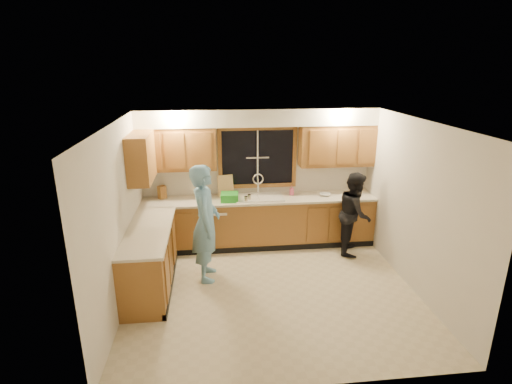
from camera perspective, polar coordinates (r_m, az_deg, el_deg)
floor at (r=6.16m, az=2.29°, el=-13.81°), size 4.20×4.20×0.00m
ceiling at (r=5.29m, az=2.63°, el=9.91°), size 4.20×4.20×0.00m
wall_back at (r=7.40m, az=0.21°, el=2.31°), size 4.20×0.00×4.20m
wall_left at (r=5.69m, az=-18.99°, el=-3.54°), size 0.00×3.80×3.80m
wall_right at (r=6.27m, az=21.80°, el=-1.90°), size 0.00×3.80×3.80m
base_cabinets_back at (r=7.37m, az=0.47°, el=-4.38°), size 4.20×0.60×0.88m
base_cabinets_left at (r=6.27m, az=-14.88°, el=-9.23°), size 0.60×1.90×0.88m
countertop_back at (r=7.20m, az=0.49°, el=-1.04°), size 4.20×0.63×0.04m
countertop_left at (r=6.07m, az=-15.08°, el=-5.36°), size 0.63×1.90×0.04m
upper_cabinets_left at (r=7.08m, az=-11.23°, el=6.06°), size 1.35×0.33×0.75m
upper_cabinets_right at (r=7.40m, az=11.46°, el=6.55°), size 1.35×0.33×0.75m
upper_cabinets_return at (r=6.55m, az=-16.09°, el=4.75°), size 0.33×0.90×0.75m
soffit at (r=7.01m, az=0.39°, el=10.63°), size 4.20×0.35×0.30m
window_frame at (r=7.30m, az=0.22°, el=4.94°), size 1.44×0.03×1.14m
sink at (r=7.23m, az=0.47°, el=-1.25°), size 0.86×0.52×0.57m
dishwasher at (r=7.33m, az=-6.16°, el=-4.89°), size 0.60×0.56×0.82m
stove at (r=5.77m, az=-15.67°, el=-11.70°), size 0.58×0.75×0.90m
man at (r=6.14m, az=-7.21°, el=-4.44°), size 0.45×0.67×1.83m
woman at (r=7.21m, az=13.94°, el=-2.96°), size 0.77×0.86×1.47m
knife_block at (r=7.34m, az=-13.27°, el=-0.03°), size 0.17×0.16×0.23m
cutting_board at (r=7.31m, az=-4.36°, el=0.95°), size 0.30×0.16×0.38m
dish_crate at (r=7.05m, az=-3.79°, el=-0.72°), size 0.32×0.31×0.14m
soap_bottle at (r=7.38m, az=5.11°, el=0.25°), size 0.09×0.09×0.17m
bowl at (r=7.43m, az=9.82°, el=-0.34°), size 0.25×0.25×0.05m
can_left at (r=7.05m, az=-0.96°, el=-0.80°), size 0.06×0.06×0.11m
can_right at (r=6.96m, az=-1.43°, el=-1.06°), size 0.08×0.08×0.11m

